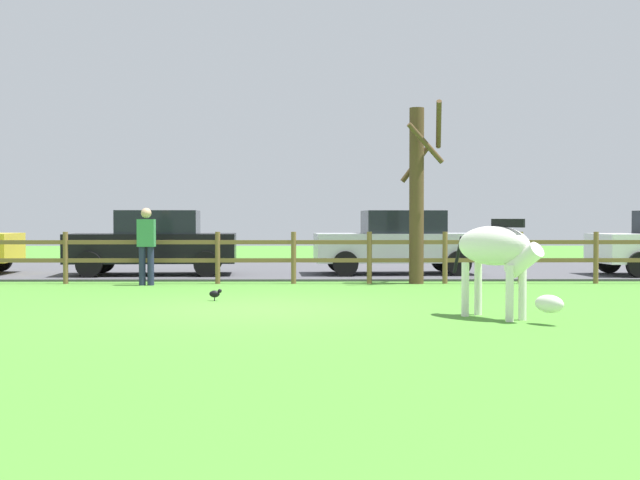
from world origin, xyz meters
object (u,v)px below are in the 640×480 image
Objects in this scene: bare_tree at (418,191)px; visitor_near_fence at (146,243)px; parked_car_black at (154,242)px; zebra at (498,253)px; crow_on_grass at (215,294)px; parked_car_silver at (398,242)px.

bare_tree is 5.92m from visitor_near_fence.
bare_tree is at bearing -19.33° from parked_car_black.
crow_on_grass is (-4.29, 2.57, -0.80)m from zebra.
visitor_near_fence is at bearing 119.04° from crow_on_grass.
zebra is (0.34, -6.32, -1.09)m from bare_tree.
parked_car_silver is 6.30m from visitor_near_fence.
visitor_near_fence reaches higher than zebra.
parked_car_black is at bearing 110.23° from crow_on_grass.
crow_on_grass is 7.26m from parked_car_silver.
bare_tree is 6.60m from parked_car_black.
parked_car_silver is 2.50× the size of visitor_near_fence.
bare_tree is at bearing 43.47° from crow_on_grass.
bare_tree is 2.69m from parked_car_silver.
bare_tree reaches higher than parked_car_silver.
visitor_near_fence reaches higher than parked_car_silver.
visitor_near_fence is at bearing -175.80° from bare_tree.
crow_on_grass is (-3.95, -3.75, -1.89)m from bare_tree.
visitor_near_fence is (-1.84, 3.32, 0.78)m from crow_on_grass.
visitor_near_fence is at bearing -82.71° from parked_car_black.
crow_on_grass is at bearing -69.77° from parked_car_black.
crow_on_grass is at bearing -60.96° from visitor_near_fence.
parked_car_black reaches higher than zebra.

